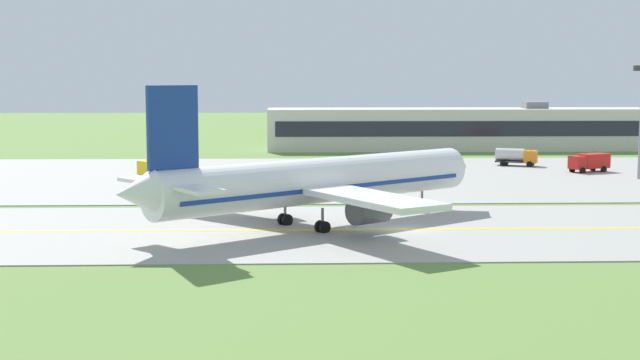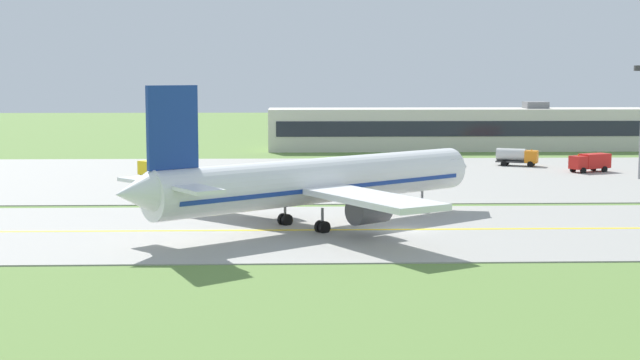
% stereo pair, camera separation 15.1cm
% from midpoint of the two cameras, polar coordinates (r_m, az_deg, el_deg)
% --- Properties ---
extents(ground_plane, '(500.00, 500.00, 0.00)m').
position_cam_midpoint_polar(ground_plane, '(79.66, 5.45, -3.17)').
color(ground_plane, olive).
extents(taxiway_strip, '(240.00, 28.00, 0.10)m').
position_cam_midpoint_polar(taxiway_strip, '(79.65, 5.45, -3.14)').
color(taxiway_strip, '#9E9B93').
rests_on(taxiway_strip, ground).
extents(apron_pad, '(140.00, 52.00, 0.10)m').
position_cam_midpoint_polar(apron_pad, '(122.27, 7.60, 0.24)').
color(apron_pad, '#9E9B93').
rests_on(apron_pad, ground).
extents(taxiway_centreline, '(220.00, 0.60, 0.01)m').
position_cam_midpoint_polar(taxiway_centreline, '(79.64, 5.45, -3.10)').
color(taxiway_centreline, yellow).
rests_on(taxiway_centreline, taxiway_strip).
extents(airplane_lead, '(33.41, 29.26, 12.70)m').
position_cam_midpoint_polar(airplane_lead, '(80.19, -0.17, -0.10)').
color(airplane_lead, white).
rests_on(airplane_lead, ground).
extents(service_truck_baggage, '(6.30, 4.43, 2.60)m').
position_cam_midpoint_polar(service_truck_baggage, '(131.56, 16.61, 1.11)').
color(service_truck_baggage, red).
rests_on(service_truck_baggage, ground).
extents(service_truck_fuel, '(6.32, 4.23, 2.65)m').
position_cam_midpoint_polar(service_truck_fuel, '(137.79, 12.29, 1.48)').
color(service_truck_fuel, orange).
rests_on(service_truck_fuel, ground).
extents(service_truck_catering, '(5.86, 6.08, 2.59)m').
position_cam_midpoint_polar(service_truck_catering, '(121.11, -10.25, 0.67)').
color(service_truck_catering, yellow).
rests_on(service_truck_catering, ground).
extents(terminal_building, '(69.00, 10.55, 8.67)m').
position_cam_midpoint_polar(terminal_building, '(166.64, 8.78, 3.18)').
color(terminal_building, beige).
rests_on(terminal_building, ground).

